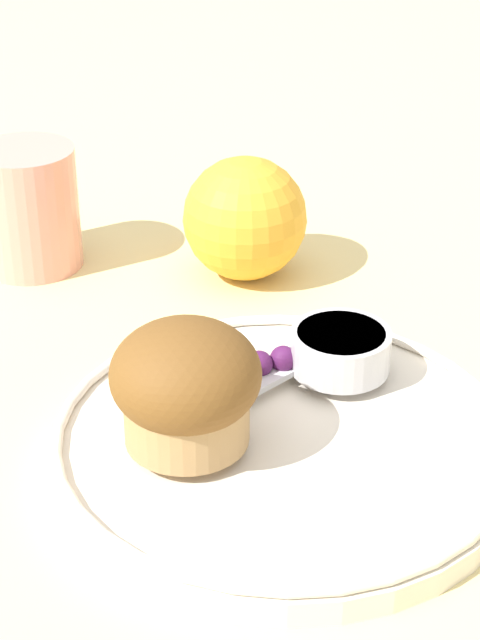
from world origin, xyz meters
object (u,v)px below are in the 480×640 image
object	(u,v)px
muffin	(186,386)
butter_knife	(267,378)
juice_glass	(29,208)
orange_fruit	(245,218)

from	to	relation	value
muffin	butter_knife	bearing A→B (deg)	30.71
butter_knife	juice_glass	size ratio (longest dim) A/B	1.98
juice_glass	butter_knife	bearing A→B (deg)	-70.14
muffin	juice_glass	xyz separation A→B (m)	(-0.02, 0.27, -0.01)
muffin	butter_knife	world-z (taller)	muffin
muffin	orange_fruit	xyz separation A→B (m)	(0.11, 0.20, -0.01)
muffin	juice_glass	bearing A→B (deg)	95.25
butter_knife	juice_glass	distance (m)	0.25
muffin	butter_knife	xyz separation A→B (m)	(0.06, 0.03, -0.03)
orange_fruit	muffin	bearing A→B (deg)	-119.23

